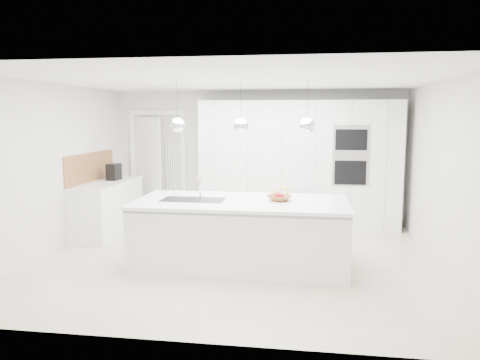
# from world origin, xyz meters

# --- Properties ---
(floor) EXTENTS (5.50, 5.50, 0.00)m
(floor) POSITION_xyz_m (0.00, 0.00, 0.00)
(floor) COLOR beige
(floor) RESTS_ON ground
(wall_back) EXTENTS (5.50, 0.00, 5.50)m
(wall_back) POSITION_xyz_m (0.00, 2.50, 1.25)
(wall_back) COLOR silver
(wall_back) RESTS_ON ground
(wall_left) EXTENTS (0.00, 5.00, 5.00)m
(wall_left) POSITION_xyz_m (-2.75, 0.00, 1.25)
(wall_left) COLOR silver
(wall_left) RESTS_ON ground
(ceiling) EXTENTS (5.50, 5.50, 0.00)m
(ceiling) POSITION_xyz_m (0.00, 0.00, 2.50)
(ceiling) COLOR white
(ceiling) RESTS_ON wall_back
(tall_cabinets) EXTENTS (3.60, 0.60, 2.30)m
(tall_cabinets) POSITION_xyz_m (0.80, 2.20, 1.15)
(tall_cabinets) COLOR white
(tall_cabinets) RESTS_ON floor
(oven_stack) EXTENTS (0.62, 0.04, 1.05)m
(oven_stack) POSITION_xyz_m (1.70, 1.89, 1.35)
(oven_stack) COLOR #A5A5A8
(oven_stack) RESTS_ON tall_cabinets
(doorway_frame) EXTENTS (1.11, 0.08, 2.13)m
(doorway_frame) POSITION_xyz_m (-1.95, 2.47, 1.02)
(doorway_frame) COLOR white
(doorway_frame) RESTS_ON floor
(hallway_door) EXTENTS (0.76, 0.38, 2.00)m
(hallway_door) POSITION_xyz_m (-2.20, 2.42, 1.00)
(hallway_door) COLOR white
(hallway_door) RESTS_ON floor
(radiator) EXTENTS (0.32, 0.04, 1.40)m
(radiator) POSITION_xyz_m (-1.63, 2.46, 0.85)
(radiator) COLOR white
(radiator) RESTS_ON floor
(left_base_cabinets) EXTENTS (0.60, 1.80, 0.86)m
(left_base_cabinets) POSITION_xyz_m (-2.45, 1.20, 0.43)
(left_base_cabinets) COLOR white
(left_base_cabinets) RESTS_ON floor
(left_worktop) EXTENTS (0.62, 1.82, 0.04)m
(left_worktop) POSITION_xyz_m (-2.45, 1.20, 0.88)
(left_worktop) COLOR white
(left_worktop) RESTS_ON left_base_cabinets
(oak_backsplash) EXTENTS (0.02, 1.80, 0.50)m
(oak_backsplash) POSITION_xyz_m (-2.74, 1.20, 1.15)
(oak_backsplash) COLOR #975E2F
(oak_backsplash) RESTS_ON wall_left
(island_base) EXTENTS (2.80, 1.20, 0.86)m
(island_base) POSITION_xyz_m (0.10, -0.30, 0.43)
(island_base) COLOR white
(island_base) RESTS_ON floor
(island_worktop) EXTENTS (2.84, 1.40, 0.04)m
(island_worktop) POSITION_xyz_m (0.10, -0.25, 0.88)
(island_worktop) COLOR white
(island_worktop) RESTS_ON island_base
(island_sink) EXTENTS (0.84, 0.44, 0.18)m
(island_sink) POSITION_xyz_m (-0.55, -0.30, 0.82)
(island_sink) COLOR #3F3F42
(island_sink) RESTS_ON island_worktop
(island_tap) EXTENTS (0.02, 0.02, 0.30)m
(island_tap) POSITION_xyz_m (-0.50, -0.10, 1.05)
(island_tap) COLOR white
(island_tap) RESTS_ON island_worktop
(pendant_left) EXTENTS (0.20, 0.20, 0.20)m
(pendant_left) POSITION_xyz_m (-0.75, -0.30, 1.90)
(pendant_left) COLOR white
(pendant_left) RESTS_ON ceiling
(pendant_mid) EXTENTS (0.20, 0.20, 0.20)m
(pendant_mid) POSITION_xyz_m (0.10, -0.30, 1.90)
(pendant_mid) COLOR white
(pendant_mid) RESTS_ON ceiling
(pendant_right) EXTENTS (0.20, 0.20, 0.20)m
(pendant_right) POSITION_xyz_m (0.95, -0.30, 1.90)
(pendant_right) COLOR white
(pendant_right) RESTS_ON ceiling
(fruit_bowl) EXTENTS (0.41, 0.41, 0.08)m
(fruit_bowl) POSITION_xyz_m (0.61, -0.20, 0.94)
(fruit_bowl) COLOR #975E2F
(fruit_bowl) RESTS_ON island_worktop
(espresso_machine) EXTENTS (0.20, 0.29, 0.29)m
(espresso_machine) POSITION_xyz_m (-2.43, 1.45, 1.05)
(espresso_machine) COLOR black
(espresso_machine) RESTS_ON left_worktop
(bar_stool_left) EXTENTS (0.36, 0.49, 1.02)m
(bar_stool_left) POSITION_xyz_m (0.83, 0.64, 0.51)
(bar_stool_left) COLOR white
(bar_stool_left) RESTS_ON floor
(bar_stool_right) EXTENTS (0.46, 0.56, 1.07)m
(bar_stool_right) POSITION_xyz_m (0.98, 0.59, 0.53)
(bar_stool_right) COLOR white
(bar_stool_right) RESTS_ON floor
(apple_a) EXTENTS (0.08, 0.08, 0.08)m
(apple_a) POSITION_xyz_m (0.58, -0.15, 0.97)
(apple_a) COLOR #B4151C
(apple_a) RESTS_ON fruit_bowl
(apple_b) EXTENTS (0.07, 0.07, 0.07)m
(apple_b) POSITION_xyz_m (0.63, -0.22, 0.97)
(apple_b) COLOR #B4151C
(apple_b) RESTS_ON fruit_bowl
(apple_c) EXTENTS (0.08, 0.08, 0.08)m
(apple_c) POSITION_xyz_m (0.58, -0.23, 0.97)
(apple_c) COLOR #B4151C
(apple_c) RESTS_ON fruit_bowl
(banana_bunch) EXTENTS (0.26, 0.18, 0.23)m
(banana_bunch) POSITION_xyz_m (0.62, -0.20, 1.02)
(banana_bunch) COLOR yellow
(banana_bunch) RESTS_ON fruit_bowl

